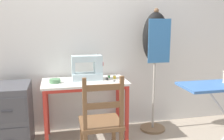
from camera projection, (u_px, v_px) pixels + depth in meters
name	position (u px, v px, depth m)	size (l,w,h in m)	color
wall_back	(81.00, 31.00, 3.11)	(10.00, 0.05, 2.55)	silver
sewing_table	(85.00, 89.00, 2.92)	(0.98, 0.52, 0.71)	silver
sewing_machine	(89.00, 68.00, 2.95)	(0.37, 0.17, 0.31)	silver
fabric_bowl	(55.00, 81.00, 2.82)	(0.12, 0.12, 0.04)	#56895B
scissors	(117.00, 81.00, 2.87)	(0.11, 0.14, 0.01)	silver
thread_spool_near_machine	(107.00, 79.00, 2.94)	(0.04, 0.04, 0.04)	black
thread_spool_mid_table	(109.00, 77.00, 3.05)	(0.04, 0.04, 0.04)	green
thread_spool_far_edge	(114.00, 77.00, 3.01)	(0.04, 0.04, 0.04)	yellow
wooden_chair	(101.00, 123.00, 2.42)	(0.40, 0.38, 0.91)	brown
filing_cabinet	(13.00, 117.00, 2.76)	(0.40, 0.54, 0.72)	#4C4C51
dress_form	(155.00, 44.00, 3.06)	(0.32, 0.32, 1.55)	#846647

